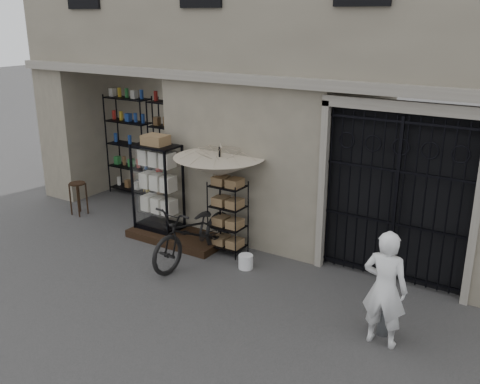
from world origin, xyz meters
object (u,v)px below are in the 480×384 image
Objects in this scene: display_cabinet at (158,192)px; wooden_stool at (79,198)px; bicycle at (195,260)px; market_umbrella at (220,161)px; wire_rack at (228,218)px; white_bucket at (246,262)px; steel_bollard at (385,306)px; shopkeeper at (380,342)px.

wooden_stool is at bearing 171.89° from display_cabinet.
display_cabinet is 0.88× the size of bicycle.
wire_rack is at bearing -18.38° from market_umbrella.
wire_rack is 0.95m from white_bucket.
bicycle is at bearing 172.11° from steel_bollard.
steel_bollard reaches higher than shopkeeper.
wire_rack reaches higher than white_bucket.
bicycle is at bearing -11.88° from shopkeeper.
wooden_stool reaches higher than shopkeeper.
market_umbrella is at bearing 2.69° from wooden_stool.
white_bucket is 0.29× the size of steel_bollard.
wooden_stool is 0.45× the size of shopkeeper.
display_cabinet reaches higher than wooden_stool.
steel_bollard is at bearing -18.56° from market_umbrella.
market_umbrella is 4.31m from shopkeeper.
wooden_stool is (-3.69, 0.53, 0.40)m from bicycle.
market_umbrella reaches higher than wire_rack.
wire_rack reaches higher than bicycle.
bicycle is at bearing -97.11° from market_umbrella.
display_cabinet is 2.40m from wooden_stool.
market_umbrella is at bearing 85.95° from bicycle.
display_cabinet is at bearing -164.79° from wire_rack.
white_bucket is at bearing -3.70° from wooden_stool.
steel_bollard is at bearing -4.83° from bicycle.
wooden_stool is (-4.01, -0.10, -0.30)m from wire_rack.
steel_bollard is at bearing -4.66° from wire_rack.
market_umbrella is 4.02m from wooden_stool.
bicycle is 2.37× the size of steel_bollard.
display_cabinet is 1.69m from wire_rack.
wooden_stool is at bearing -164.64° from wire_rack.
bicycle is (1.36, -0.59, -0.94)m from display_cabinet.
display_cabinet reaches higher than wire_rack.
wire_rack is 0.66× the size of bicycle.
shopkeeper is (3.75, -0.73, 0.00)m from bicycle.
steel_bollard is 0.50m from shopkeeper.
wooden_stool is 7.56m from shopkeeper.
market_umbrella reaches higher than bicycle.
wooden_stool is (-2.33, -0.06, -0.54)m from display_cabinet.
display_cabinet is at bearing 171.09° from white_bucket.
shopkeeper is at bearing -79.91° from steel_bollard.
steel_bollard is at bearing -15.04° from white_bucket.
wooden_stool is at bearing 176.30° from white_bucket.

